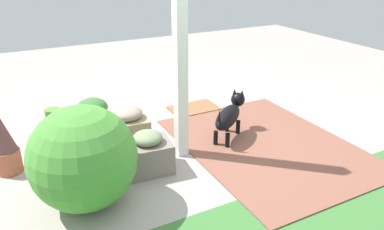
{
  "coord_description": "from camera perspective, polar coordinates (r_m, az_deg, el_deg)",
  "views": [
    {
      "loc": [
        1.84,
        3.27,
        2.09
      ],
      "look_at": [
        0.1,
        -0.08,
        0.42
      ],
      "focal_mm": 34.35,
      "sensor_mm": 36.0,
      "label": 1
    }
  ],
  "objects": [
    {
      "name": "brick_path",
      "position": [
        4.45,
        11.53,
        -4.54
      ],
      "size": [
        1.8,
        2.4,
        0.02
      ],
      "primitive_type": "cube",
      "color": "brown",
      "rests_on": "ground"
    },
    {
      "name": "stone_planter_nearest",
      "position": [
        4.34,
        -9.8,
        -1.96
      ],
      "size": [
        0.47,
        0.46,
        0.48
      ],
      "color": "#968B66",
      "rests_on": "ground"
    },
    {
      "name": "terracotta_pot_broad",
      "position": [
        4.71,
        -15.17,
        0.4
      ],
      "size": [
        0.38,
        0.38,
        0.46
      ],
      "color": "#B96E40",
      "rests_on": "ground"
    },
    {
      "name": "ground_plane",
      "position": [
        4.29,
        1.66,
        -5.25
      ],
      "size": [
        12.0,
        12.0,
        0.0
      ],
      "primitive_type": "plane",
      "color": "#AA9E97"
    },
    {
      "name": "porch_pillar",
      "position": [
        3.75,
        -1.85,
        10.19
      ],
      "size": [
        0.12,
        0.12,
        2.4
      ],
      "primitive_type": "cube",
      "color": "white",
      "rests_on": "ground"
    },
    {
      "name": "dog",
      "position": [
        4.42,
        5.83,
        0.0
      ],
      "size": [
        0.69,
        0.59,
        0.53
      ],
      "color": "black",
      "rests_on": "ground"
    },
    {
      "name": "round_shrub",
      "position": [
        3.32,
        -16.54,
        -6.44
      ],
      "size": [
        0.94,
        0.94,
        0.94
      ],
      "primitive_type": "sphere",
      "color": "#4C9839",
      "rests_on": "ground"
    },
    {
      "name": "stone_planter_near",
      "position": [
        3.82,
        -6.8,
        -5.9
      ],
      "size": [
        0.5,
        0.43,
        0.45
      ],
      "color": "gray",
      "rests_on": "ground"
    },
    {
      "name": "doormat",
      "position": [
        5.34,
        0.3,
        1.03
      ],
      "size": [
        0.69,
        0.45,
        0.03
      ],
      "primitive_type": "cube",
      "rotation": [
        0.0,
        0.0,
        -0.0
      ],
      "color": "#8E603E",
      "rests_on": "ground"
    },
    {
      "name": "terracotta_pot_tall",
      "position": [
        4.42,
        -20.26,
        -3.22
      ],
      "size": [
        0.3,
        0.3,
        0.53
      ],
      "color": "#AA5C33",
      "rests_on": "ground"
    },
    {
      "name": "terracotta_pot_spiky",
      "position": [
        4.17,
        -27.04,
        -4.24
      ],
      "size": [
        0.26,
        0.26,
        0.65
      ],
      "color": "#AA533C",
      "rests_on": "ground"
    }
  ]
}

